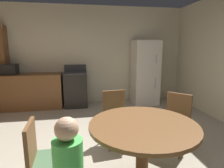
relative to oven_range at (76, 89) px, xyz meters
name	(u,v)px	position (x,y,z in m)	size (l,w,h in m)	color
ground_plane	(103,166)	(0.41, -2.78, -0.47)	(14.00, 14.00, 0.00)	#A89E89
wall_back	(90,55)	(0.41, 0.40, 0.88)	(5.69, 0.12, 2.70)	beige
kitchen_counter	(27,91)	(-1.24, 0.00, -0.02)	(1.79, 0.60, 0.90)	brown
oven_range	(76,89)	(0.00, 0.00, 0.00)	(0.60, 0.60, 1.10)	black
refrigerator	(145,72)	(1.92, -0.05, 0.41)	(0.68, 0.68, 1.76)	silver
microwave	(8,69)	(-1.65, 0.00, 0.56)	(0.44, 0.32, 0.26)	black
dining_table	(143,137)	(0.80, -3.20, 0.13)	(1.18, 1.18, 0.76)	brown
chair_north	(116,114)	(0.69, -2.17, 0.03)	(0.44, 0.44, 0.87)	brown
chair_west	(44,157)	(-0.23, -3.26, 0.03)	(0.42, 0.42, 0.87)	brown
chair_northeast	(176,118)	(1.56, -2.51, 0.03)	(0.57, 0.57, 0.87)	brown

